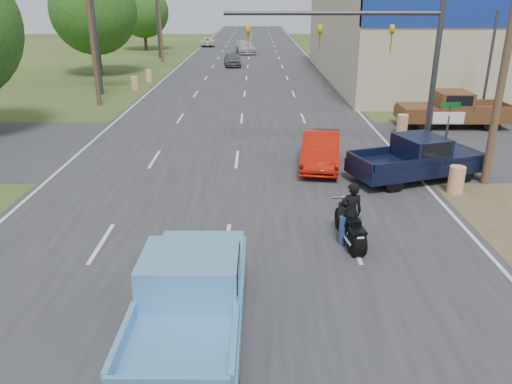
{
  "coord_description": "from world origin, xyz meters",
  "views": [
    {
      "loc": [
        0.82,
        -4.77,
        6.54
      ],
      "look_at": [
        0.83,
        8.75,
        1.3
      ],
      "focal_mm": 35.0,
      "sensor_mm": 36.0,
      "label": 1
    }
  ],
  "objects_px": {
    "red_convertible": "(320,150)",
    "motorcycle": "(351,229)",
    "distant_car_silver": "(245,47)",
    "distant_car_grey": "(232,59)",
    "navy_pickup": "(420,158)",
    "brown_pickup": "(450,109)",
    "distant_car_white": "(208,42)",
    "rider": "(351,216)",
    "blue_pickup": "(192,292)"
  },
  "relations": [
    {
      "from": "red_convertible",
      "to": "motorcycle",
      "type": "xyz_separation_m",
      "value": [
        -0.01,
        -7.14,
        -0.19
      ]
    },
    {
      "from": "distant_car_silver",
      "to": "distant_car_grey",
      "type": "bearing_deg",
      "value": -104.45
    },
    {
      "from": "navy_pickup",
      "to": "red_convertible",
      "type": "bearing_deg",
      "value": -133.23
    },
    {
      "from": "brown_pickup",
      "to": "distant_car_white",
      "type": "xyz_separation_m",
      "value": [
        -17.67,
        49.84,
        -0.35
      ]
    },
    {
      "from": "red_convertible",
      "to": "distant_car_white",
      "type": "xyz_separation_m",
      "value": [
        -9.8,
        56.78,
        -0.08
      ]
    },
    {
      "from": "distant_car_grey",
      "to": "distant_car_white",
      "type": "xyz_separation_m",
      "value": [
        -4.7,
        23.52,
        -0.08
      ]
    },
    {
      "from": "motorcycle",
      "to": "rider",
      "type": "distance_m",
      "value": 0.37
    },
    {
      "from": "motorcycle",
      "to": "distant_car_white",
      "type": "relative_size",
      "value": 0.51
    },
    {
      "from": "red_convertible",
      "to": "distant_car_grey",
      "type": "xyz_separation_m",
      "value": [
        -5.1,
        33.26,
        -0.0
      ]
    },
    {
      "from": "motorcycle",
      "to": "brown_pickup",
      "type": "height_order",
      "value": "brown_pickup"
    },
    {
      "from": "motorcycle",
      "to": "blue_pickup",
      "type": "height_order",
      "value": "blue_pickup"
    },
    {
      "from": "brown_pickup",
      "to": "red_convertible",
      "type": "bearing_deg",
      "value": 131.69
    },
    {
      "from": "brown_pickup",
      "to": "distant_car_silver",
      "type": "distance_m",
      "value": 41.0
    },
    {
      "from": "brown_pickup",
      "to": "distant_car_grey",
      "type": "relative_size",
      "value": 1.41
    },
    {
      "from": "navy_pickup",
      "to": "distant_car_silver",
      "type": "distance_m",
      "value": 48.38
    },
    {
      "from": "navy_pickup",
      "to": "distant_car_grey",
      "type": "xyz_separation_m",
      "value": [
        -8.71,
        34.86,
        -0.16
      ]
    },
    {
      "from": "distant_car_grey",
      "to": "distant_car_white",
      "type": "relative_size",
      "value": 0.92
    },
    {
      "from": "red_convertible",
      "to": "distant_car_grey",
      "type": "height_order",
      "value": "red_convertible"
    },
    {
      "from": "blue_pickup",
      "to": "motorcycle",
      "type": "bearing_deg",
      "value": 44.91
    },
    {
      "from": "red_convertible",
      "to": "motorcycle",
      "type": "bearing_deg",
      "value": -81.85
    },
    {
      "from": "navy_pickup",
      "to": "brown_pickup",
      "type": "height_order",
      "value": "brown_pickup"
    },
    {
      "from": "navy_pickup",
      "to": "distant_car_grey",
      "type": "distance_m",
      "value": 35.93
    },
    {
      "from": "rider",
      "to": "distant_car_white",
      "type": "xyz_separation_m",
      "value": [
        -9.78,
        63.86,
        -0.26
      ]
    },
    {
      "from": "distant_car_silver",
      "to": "red_convertible",
      "type": "bearing_deg",
      "value": -94.65
    },
    {
      "from": "brown_pickup",
      "to": "distant_car_white",
      "type": "height_order",
      "value": "brown_pickup"
    },
    {
      "from": "rider",
      "to": "brown_pickup",
      "type": "xyz_separation_m",
      "value": [
        7.89,
        14.02,
        0.09
      ]
    },
    {
      "from": "rider",
      "to": "brown_pickup",
      "type": "height_order",
      "value": "brown_pickup"
    },
    {
      "from": "navy_pickup",
      "to": "brown_pickup",
      "type": "xyz_separation_m",
      "value": [
        4.26,
        8.53,
        0.11
      ]
    },
    {
      "from": "red_convertible",
      "to": "navy_pickup",
      "type": "height_order",
      "value": "navy_pickup"
    },
    {
      "from": "blue_pickup",
      "to": "navy_pickup",
      "type": "xyz_separation_m",
      "value": [
        7.61,
        9.44,
        -0.05
      ]
    },
    {
      "from": "navy_pickup",
      "to": "distant_car_silver",
      "type": "height_order",
      "value": "navy_pickup"
    },
    {
      "from": "blue_pickup",
      "to": "distant_car_white",
      "type": "relative_size",
      "value": 1.22
    },
    {
      "from": "blue_pickup",
      "to": "navy_pickup",
      "type": "bearing_deg",
      "value": 51.68
    },
    {
      "from": "motorcycle",
      "to": "blue_pickup",
      "type": "distance_m",
      "value": 5.59
    },
    {
      "from": "brown_pickup",
      "to": "distant_car_silver",
      "type": "relative_size",
      "value": 1.09
    },
    {
      "from": "rider",
      "to": "distant_car_silver",
      "type": "relative_size",
      "value": 0.33
    },
    {
      "from": "navy_pickup",
      "to": "blue_pickup",
      "type": "bearing_deg",
      "value": -58.24
    },
    {
      "from": "motorcycle",
      "to": "distant_car_silver",
      "type": "xyz_separation_m",
      "value": [
        -3.99,
        53.32,
        0.26
      ]
    },
    {
      "from": "motorcycle",
      "to": "distant_car_grey",
      "type": "bearing_deg",
      "value": 89.32
    },
    {
      "from": "blue_pickup",
      "to": "brown_pickup",
      "type": "bearing_deg",
      "value": 57.12
    },
    {
      "from": "navy_pickup",
      "to": "distant_car_grey",
      "type": "relative_size",
      "value": 1.34
    },
    {
      "from": "motorcycle",
      "to": "brown_pickup",
      "type": "bearing_deg",
      "value": 52.9
    },
    {
      "from": "red_convertible",
      "to": "navy_pickup",
      "type": "relative_size",
      "value": 0.77
    },
    {
      "from": "blue_pickup",
      "to": "distant_car_white",
      "type": "height_order",
      "value": "blue_pickup"
    },
    {
      "from": "motorcycle",
      "to": "rider",
      "type": "xyz_separation_m",
      "value": [
        -0.01,
        0.06,
        0.37
      ]
    },
    {
      "from": "rider",
      "to": "distant_car_white",
      "type": "bearing_deg",
      "value": -89.15
    },
    {
      "from": "motorcycle",
      "to": "navy_pickup",
      "type": "height_order",
      "value": "navy_pickup"
    },
    {
      "from": "red_convertible",
      "to": "distant_car_grey",
      "type": "bearing_deg",
      "value": 106.95
    },
    {
      "from": "rider",
      "to": "distant_car_grey",
      "type": "bearing_deg",
      "value": -90.68
    },
    {
      "from": "brown_pickup",
      "to": "navy_pickup",
      "type": "bearing_deg",
      "value": 153.8
    }
  ]
}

